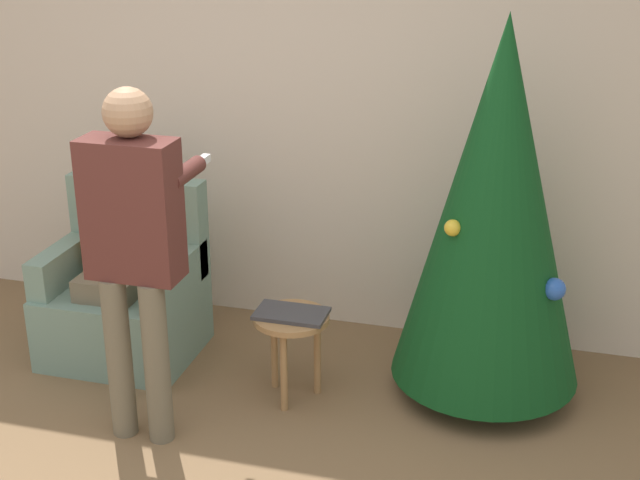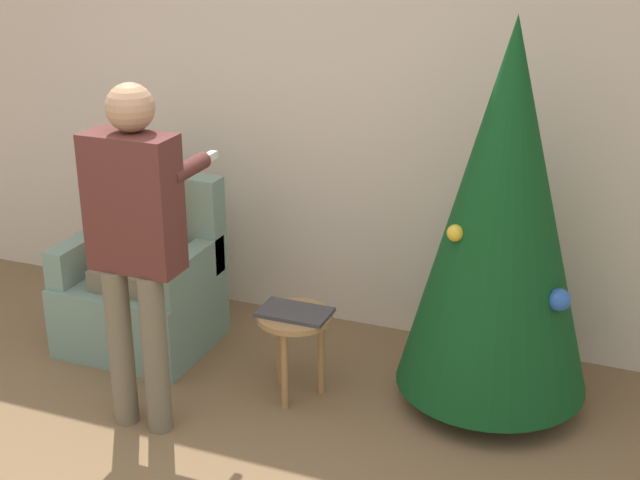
{
  "view_description": "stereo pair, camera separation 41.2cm",
  "coord_description": "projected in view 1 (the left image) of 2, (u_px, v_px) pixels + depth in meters",
  "views": [
    {
      "loc": [
        1.45,
        -2.5,
        2.44
      ],
      "look_at": [
        0.43,
        1.2,
        0.92
      ],
      "focal_mm": 50.0,
      "sensor_mm": 36.0,
      "label": 1
    },
    {
      "loc": [
        1.84,
        -2.37,
        2.44
      ],
      "look_at": [
        0.43,
        1.2,
        0.92
      ],
      "focal_mm": 50.0,
      "sensor_mm": 36.0,
      "label": 2
    }
  ],
  "objects": [
    {
      "name": "person_seated",
      "position": [
        119.0,
        242.0,
        4.8
      ],
      "size": [
        0.36,
        0.46,
        1.23
      ],
      "color": "#6B604C",
      "rests_on": "ground_plane"
    },
    {
      "name": "christmas_tree",
      "position": [
        496.0,
        206.0,
        4.28
      ],
      "size": [
        0.95,
        0.95,
        1.94
      ],
      "color": "brown",
      "rests_on": "ground_plane"
    },
    {
      "name": "wall_back",
      "position": [
        296.0,
        97.0,
        5.0
      ],
      "size": [
        8.0,
        0.06,
        2.7
      ],
      "color": "beige",
      "rests_on": "ground_plane"
    },
    {
      "name": "person_standing",
      "position": [
        134.0,
        237.0,
        3.96
      ],
      "size": [
        0.44,
        0.57,
        1.66
      ],
      "color": "#6B604C",
      "rests_on": "ground_plane"
    },
    {
      "name": "armchair",
      "position": [
        126.0,
        297.0,
        4.95
      ],
      "size": [
        0.79,
        0.67,
        0.96
      ],
      "color": "gray",
      "rests_on": "ground_plane"
    },
    {
      "name": "laptop",
      "position": [
        291.0,
        313.0,
        4.43
      ],
      "size": [
        0.36,
        0.21,
        0.02
      ],
      "color": "#38383D",
      "rests_on": "side_stool"
    },
    {
      "name": "side_stool",
      "position": [
        291.0,
        329.0,
        4.46
      ],
      "size": [
        0.38,
        0.38,
        0.46
      ],
      "color": "#A37547",
      "rests_on": "ground_plane"
    }
  ]
}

